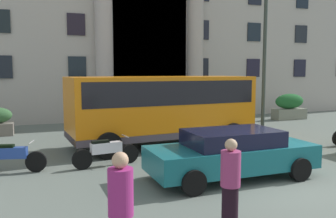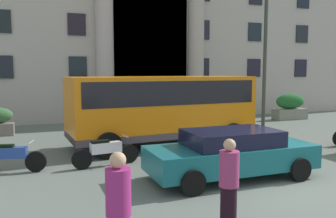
{
  "view_description": "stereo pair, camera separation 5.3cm",
  "coord_description": "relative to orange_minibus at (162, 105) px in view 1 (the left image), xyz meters",
  "views": [
    {
      "loc": [
        -5.72,
        -7.39,
        2.89
      ],
      "look_at": [
        -1.41,
        4.65,
        1.53
      ],
      "focal_mm": 37.79,
      "sensor_mm": 36.0,
      "label": 1
    },
    {
      "loc": [
        -5.67,
        -7.41,
        2.89
      ],
      "look_at": [
        -1.41,
        4.65,
        1.53
      ],
      "focal_mm": 37.79,
      "sensor_mm": 36.0,
      "label": 2
    }
  ],
  "objects": [
    {
      "name": "pedestrian_woman_dark_dress",
      "position": [
        -1.25,
        -7.46,
        -0.76
      ],
      "size": [
        0.36,
        0.36,
        1.7
      ],
      "rotation": [
        0.0,
        0.0,
        1.98
      ],
      "color": "black",
      "rests_on": "ground_plane"
    },
    {
      "name": "orange_minibus",
      "position": [
        0.0,
        0.0,
        0.0
      ],
      "size": [
        7.28,
        3.19,
        2.7
      ],
      "rotation": [
        0.0,
        0.0,
        0.09
      ],
      "color": "orange",
      "rests_on": "ground_plane"
    },
    {
      "name": "motorcycle_far_end",
      "position": [
        -5.32,
        -2.05,
        -1.16
      ],
      "size": [
        1.93,
        0.69,
        0.89
      ],
      "rotation": [
        0.0,
        0.0,
        -0.23
      ],
      "color": "black",
      "rests_on": "ground_plane"
    },
    {
      "name": "hedge_planter_entrance_left",
      "position": [
        5.64,
        5.07,
        -0.87
      ],
      "size": [
        2.07,
        0.89,
        1.55
      ],
      "color": "#6E655D",
      "rests_on": "ground_plane"
    },
    {
      "name": "bus_stop_sign",
      "position": [
        4.23,
        1.87,
        -0.01
      ],
      "size": [
        0.44,
        0.08,
        2.6
      ],
      "color": "#9A9A13",
      "rests_on": "ground_plane"
    },
    {
      "name": "pedestrian_man_crossing",
      "position": [
        -3.41,
        -8.18,
        -0.71
      ],
      "size": [
        0.36,
        0.36,
        1.79
      ],
      "rotation": [
        0.0,
        0.0,
        1.24
      ],
      "color": "#1A1A34",
      "rests_on": "ground_plane"
    },
    {
      "name": "hedge_planter_far_east",
      "position": [
        0.71,
        5.35,
        -0.92
      ],
      "size": [
        1.97,
        0.74,
        1.44
      ],
      "color": "slate",
      "rests_on": "ground_plane"
    },
    {
      "name": "ground_plane",
      "position": [
        1.33,
        -5.5,
        -1.68
      ],
      "size": [
        80.0,
        64.0,
        0.12
      ],
      "primitive_type": "cube",
      "color": "#5B635B"
    },
    {
      "name": "motorcycle_near_kerb",
      "position": [
        -2.64,
        -2.3,
        -1.16
      ],
      "size": [
        2.09,
        0.6,
        0.89
      ],
      "rotation": [
        0.0,
        0.0,
        0.16
      ],
      "color": "black",
      "rests_on": "ground_plane"
    },
    {
      "name": "hedge_planter_west",
      "position": [
        9.71,
        4.65,
        -0.87
      ],
      "size": [
        2.06,
        0.78,
        1.56
      ],
      "color": "gray",
      "rests_on": "ground_plane"
    },
    {
      "name": "lamppost_plaza_centre",
      "position": [
        6.11,
        2.18,
        3.1
      ],
      "size": [
        0.4,
        0.4,
        8.17
      ],
      "color": "#303A34",
      "rests_on": "ground_plane"
    },
    {
      "name": "parked_sedan_far",
      "position": [
        0.41,
        -4.64,
        -0.92
      ],
      "size": [
        4.63,
        2.05,
        1.33
      ],
      "rotation": [
        0.0,
        0.0,
        0.03
      ],
      "color": "#16616A",
      "rests_on": "ground_plane"
    },
    {
      "name": "office_building_facade",
      "position": [
        1.33,
        11.97,
        5.48
      ],
      "size": [
        38.02,
        9.75,
        14.21
      ],
      "color": "#AFA69D",
      "rests_on": "ground_plane"
    }
  ]
}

